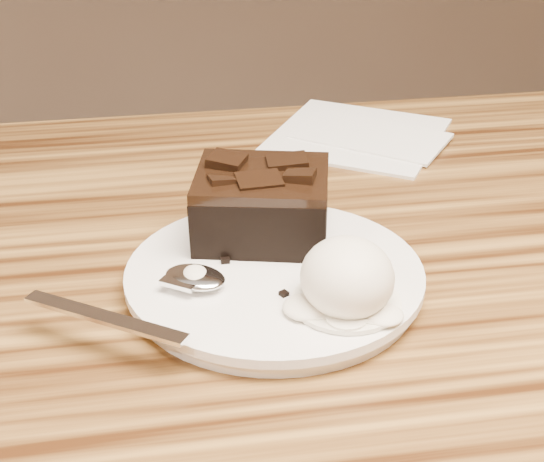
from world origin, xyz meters
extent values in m
cylinder|color=white|center=(-0.06, 0.05, 0.76)|extent=(0.20, 0.20, 0.02)
cube|color=black|center=(-0.06, 0.10, 0.79)|extent=(0.11, 0.10, 0.04)
ellipsoid|color=white|center=(-0.03, 0.00, 0.79)|extent=(0.06, 0.06, 0.05)
cylinder|color=white|center=(-0.03, 0.00, 0.77)|extent=(0.07, 0.07, 0.00)
cube|color=white|center=(0.06, 0.31, 0.75)|extent=(0.21, 0.21, 0.01)
cube|color=black|center=(-0.02, 0.04, 0.77)|extent=(0.01, 0.01, 0.00)
cube|color=black|center=(-0.06, 0.02, 0.77)|extent=(0.01, 0.01, 0.00)
cube|color=black|center=(-0.09, 0.07, 0.77)|extent=(0.01, 0.00, 0.00)
cube|color=black|center=(-0.01, 0.03, 0.77)|extent=(0.01, 0.01, 0.00)
camera|label=1|loc=(-0.14, -0.42, 1.06)|focal=55.95mm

